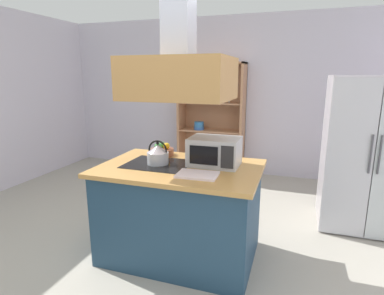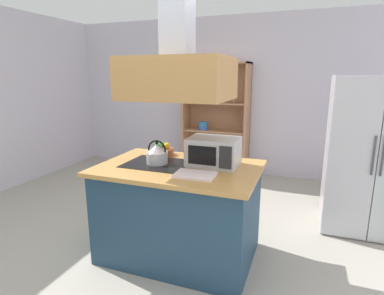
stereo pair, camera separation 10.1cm
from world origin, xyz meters
TOP-DOWN VIEW (x-y plane):
  - ground_plane at (0.00, 0.00)m, footprint 7.80×7.80m
  - wall_back at (0.00, 3.00)m, footprint 6.00×0.12m
  - kitchen_island at (0.25, 0.10)m, footprint 1.48×1.00m
  - range_hood at (0.25, 0.10)m, footprint 0.90×0.70m
  - refrigerator at (2.01, 1.35)m, footprint 0.90×0.77m
  - dish_cabinet at (-0.18, 2.79)m, footprint 1.14×0.40m
  - kettle at (0.02, 0.10)m, footprint 0.20×0.20m
  - cutting_board at (0.48, -0.12)m, footprint 0.35×0.25m
  - microwave at (0.54, 0.24)m, footprint 0.46×0.35m
  - fruit_bowl at (-0.08, 0.42)m, footprint 0.24×0.24m

SIDE VIEW (x-z plane):
  - ground_plane at x=0.00m, z-range 0.00..0.00m
  - kitchen_island at x=0.25m, z-range 0.00..0.90m
  - dish_cabinet at x=-0.18m, z-range -0.11..1.82m
  - refrigerator at x=2.01m, z-range 0.00..1.72m
  - cutting_board at x=0.48m, z-range 0.90..0.92m
  - fruit_bowl at x=-0.08m, z-range 0.88..1.02m
  - kettle at x=0.02m, z-range 0.88..1.11m
  - microwave at x=0.54m, z-range 0.90..1.16m
  - wall_back at x=0.00m, z-range 0.00..2.70m
  - range_hood at x=0.25m, z-range 1.20..2.39m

